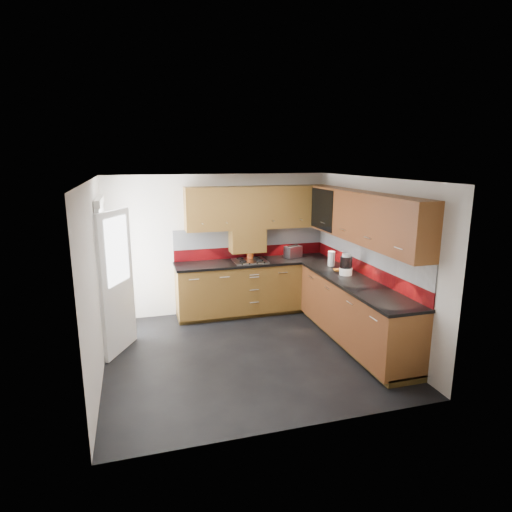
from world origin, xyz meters
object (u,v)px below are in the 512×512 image
object	(u,v)px
gas_hob	(250,261)
utensil_pot	(250,254)
food_processor	(346,265)
toaster	(293,252)

from	to	relation	value
gas_hob	utensil_pot	distance (m)	0.20
food_processor	gas_hob	bearing A→B (deg)	134.23
toaster	gas_hob	bearing A→B (deg)	-172.97
gas_hob	toaster	world-z (taller)	toaster
gas_hob	toaster	xyz separation A→B (m)	(0.82, 0.10, 0.09)
gas_hob	utensil_pot	bearing A→B (deg)	74.32
gas_hob	toaster	bearing A→B (deg)	7.03
gas_hob	utensil_pot	size ratio (longest dim) A/B	1.30
toaster	food_processor	size ratio (longest dim) A/B	1.04
utensil_pot	food_processor	size ratio (longest dim) A/B	1.34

